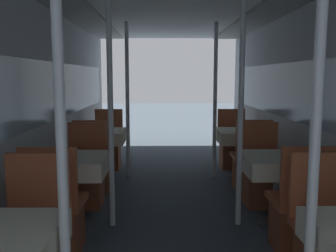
% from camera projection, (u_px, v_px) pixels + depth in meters
% --- Properties ---
extents(wall_left, '(0.05, 8.42, 2.27)m').
position_uv_depth(wall_left, '(34.00, 110.00, 3.85)').
color(wall_left, silver).
rests_on(wall_left, ground_plane).
extents(wall_right, '(0.05, 8.42, 2.27)m').
position_uv_depth(wall_right, '(314.00, 109.00, 3.89)').
color(wall_right, silver).
rests_on(wall_right, ground_plane).
extents(support_pole_left_0, '(0.06, 0.06, 2.27)m').
position_uv_depth(support_pole_left_0, '(62.00, 150.00, 1.88)').
color(support_pole_left_0, silver).
rests_on(support_pole_left_0, ground_plane).
extents(dining_table_left_1, '(0.69, 0.69, 0.71)m').
position_uv_depth(dining_table_left_1, '(72.00, 167.00, 3.73)').
color(dining_table_left_1, '#4C4C51').
rests_on(dining_table_left_1, ground_plane).
extents(chair_left_near_1, '(0.46, 0.46, 0.96)m').
position_uv_depth(chair_left_near_1, '(57.00, 220.00, 3.16)').
color(chair_left_near_1, brown).
rests_on(chair_left_near_1, ground_plane).
extents(chair_left_far_1, '(0.46, 0.46, 0.96)m').
position_uv_depth(chair_left_far_1, '(86.00, 181.00, 4.37)').
color(chair_left_far_1, brown).
rests_on(chair_left_far_1, ground_plane).
extents(support_pole_left_1, '(0.06, 0.06, 2.27)m').
position_uv_depth(support_pole_left_1, '(111.00, 114.00, 3.66)').
color(support_pole_left_1, silver).
rests_on(support_pole_left_1, ground_plane).
extents(dining_table_left_2, '(0.69, 0.69, 0.71)m').
position_uv_depth(dining_table_left_2, '(101.00, 138.00, 5.51)').
color(dining_table_left_2, '#4C4C51').
rests_on(dining_table_left_2, ground_plane).
extents(chair_left_near_2, '(0.46, 0.46, 0.96)m').
position_uv_depth(chair_left_near_2, '(95.00, 168.00, 4.95)').
color(chair_left_near_2, brown).
rests_on(chair_left_near_2, ground_plane).
extents(chair_left_far_2, '(0.46, 0.46, 0.96)m').
position_uv_depth(chair_left_far_2, '(108.00, 150.00, 6.15)').
color(chair_left_far_2, brown).
rests_on(chair_left_far_2, ground_plane).
extents(support_pole_left_2, '(0.06, 0.06, 2.27)m').
position_uv_depth(support_pole_left_2, '(127.00, 102.00, 5.45)').
color(support_pole_left_2, silver).
rests_on(support_pole_left_2, ground_plane).
extents(chair_right_far_0, '(0.46, 0.46, 0.96)m').
position_uv_depth(chair_right_far_0, '(329.00, 251.00, 2.62)').
color(chair_right_far_0, brown).
rests_on(chair_right_far_0, ground_plane).
extents(support_pole_right_0, '(0.06, 0.06, 2.27)m').
position_uv_depth(support_pole_right_0, '(315.00, 149.00, 1.90)').
color(support_pole_right_0, silver).
rests_on(support_pole_right_0, ground_plane).
extents(dining_table_right_1, '(0.69, 0.69, 0.71)m').
position_uv_depth(dining_table_right_1, '(278.00, 166.00, 3.76)').
color(dining_table_right_1, '#4C4C51').
rests_on(dining_table_right_1, ground_plane).
extents(chair_right_near_1, '(0.46, 0.46, 0.96)m').
position_uv_depth(chair_right_near_1, '(299.00, 219.00, 3.20)').
color(chair_right_near_1, brown).
rests_on(chair_right_near_1, ground_plane).
extents(chair_right_far_1, '(0.46, 0.46, 0.96)m').
position_uv_depth(chair_right_far_1, '(261.00, 180.00, 4.40)').
color(chair_right_far_1, brown).
rests_on(chair_right_far_1, ground_plane).
extents(support_pole_right_1, '(0.06, 0.06, 2.27)m').
position_uv_depth(support_pole_right_1, '(241.00, 114.00, 3.68)').
color(support_pole_right_1, silver).
rests_on(support_pole_right_1, ground_plane).
extents(dining_table_right_2, '(0.69, 0.69, 0.71)m').
position_uv_depth(dining_table_right_2, '(241.00, 137.00, 5.54)').
color(dining_table_right_2, '#4C4C51').
rests_on(dining_table_right_2, ground_plane).
extents(chair_right_near_2, '(0.46, 0.46, 0.96)m').
position_uv_depth(chair_right_near_2, '(250.00, 168.00, 4.98)').
color(chair_right_near_2, brown).
rests_on(chair_right_near_2, ground_plane).
extents(chair_right_far_2, '(0.46, 0.46, 0.96)m').
position_uv_depth(chair_right_far_2, '(233.00, 150.00, 6.18)').
color(chair_right_far_2, brown).
rests_on(chair_right_far_2, ground_plane).
extents(support_pole_right_2, '(0.06, 0.06, 2.27)m').
position_uv_depth(support_pole_right_2, '(215.00, 102.00, 5.47)').
color(support_pole_right_2, silver).
rests_on(support_pole_right_2, ground_plane).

